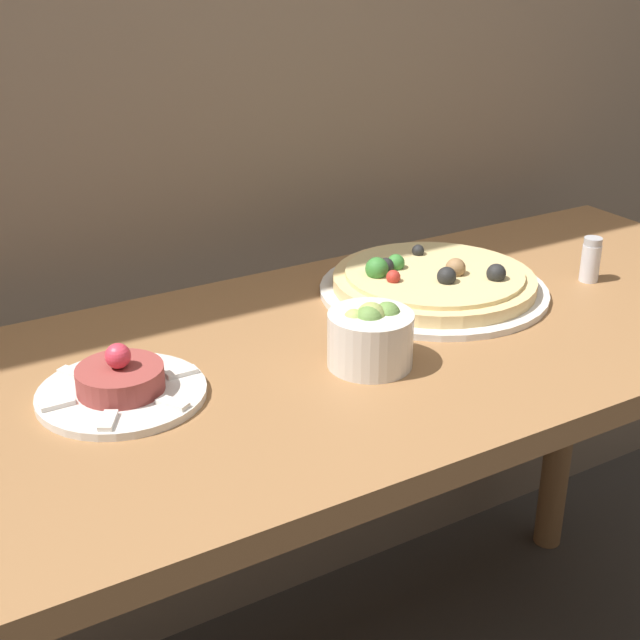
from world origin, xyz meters
TOP-DOWN VIEW (x-y plane):
  - dining_table at (0.00, 0.30)m, footprint 1.43×0.60m
  - pizza_plate at (0.16, 0.39)m, footprint 0.35×0.35m
  - tartare_plate at (-0.36, 0.32)m, footprint 0.20×0.20m
  - small_bowl at (-0.05, 0.24)m, footprint 0.11×0.11m
  - salt_shaker at (0.41, 0.30)m, footprint 0.03×0.03m

SIDE VIEW (x-z plane):
  - dining_table at x=0.00m, z-range 0.27..1.04m
  - tartare_plate at x=-0.36m, z-range 0.75..0.82m
  - pizza_plate at x=0.16m, z-range 0.76..0.82m
  - salt_shaker at x=0.41m, z-range 0.77..0.84m
  - small_bowl at x=-0.05m, z-range 0.77..0.86m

